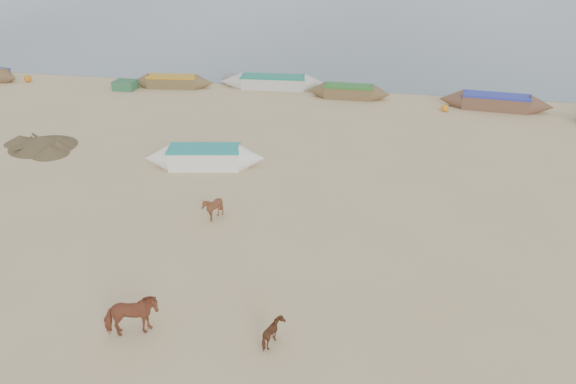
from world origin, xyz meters
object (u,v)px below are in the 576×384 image
(cow_adult, at_px, (131,316))
(near_canoe, at_px, (205,157))
(calf_front, at_px, (213,208))
(calf_right, at_px, (274,334))

(cow_adult, relative_size, near_canoe, 0.27)
(calf_front, height_order, near_canoe, calf_front)
(calf_front, bearing_deg, cow_adult, -26.37)
(calf_right, distance_m, near_canoe, 12.53)
(calf_front, bearing_deg, near_canoe, 176.57)
(cow_adult, distance_m, near_canoe, 11.65)
(cow_adult, bearing_deg, calf_right, -109.33)
(calf_front, relative_size, near_canoe, 0.18)
(calf_right, bearing_deg, near_canoe, 16.54)
(calf_front, height_order, calf_right, calf_front)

